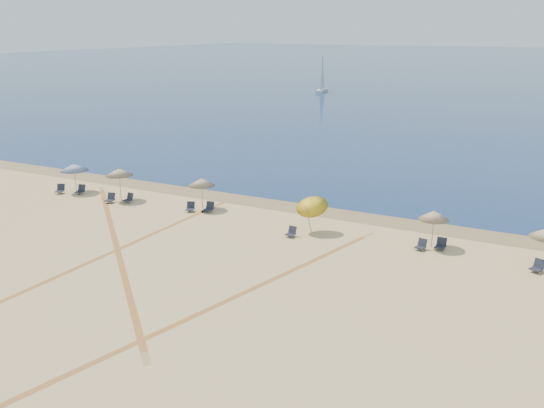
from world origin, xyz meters
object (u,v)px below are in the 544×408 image
Objects in this scene: umbrella_1 at (119,172)px; sailboat_1 at (322,81)px; chair_6 at (291,232)px; chair_8 at (441,244)px; umbrella_2 at (202,182)px; chair_7 at (421,245)px; umbrella_3 at (311,204)px; chair_2 at (110,198)px; umbrella_4 at (434,215)px; chair_4 at (190,207)px; chair_5 at (209,207)px; chair_1 at (81,190)px; chair_9 at (538,266)px; umbrella_0 at (74,167)px; chair_3 at (129,198)px; chair_0 at (60,189)px.

sailboat_1 is at bearing 101.77° from umbrella_1.
chair_8 is at bearing 19.40° from chair_6.
chair_8 is at bearing -1.33° from umbrella_2.
umbrella_3 is at bearing -166.11° from chair_7.
chair_2 is 15.66m from chair_6.
sailboat_1 is at bearing 116.84° from umbrella_4.
umbrella_1 is 3.11× the size of chair_2.
chair_4 is (6.77, 0.93, -0.02)m from chair_2.
chair_4 is 0.11× the size of sailboat_1.
chair_5 is 15.60m from chair_7.
chair_2 is at bearing -177.41° from umbrella_3.
umbrella_2 is 3.18× the size of chair_5.
sailboat_1 is at bearing 90.10° from chair_2.
umbrella_3 is 3.57× the size of chair_5.
chair_2 is at bearing -22.16° from chair_1.
chair_4 is at bearing -157.03° from chair_9.
umbrella_4 reaches higher than chair_4.
umbrella_3 is at bearing -8.79° from chair_2.
umbrella_0 reaches higher than chair_9.
chair_3 is (1.01, -0.28, -1.90)m from umbrella_1.
umbrella_1 is at bearing -175.74° from chair_8.
chair_5 is at bearing -179.36° from umbrella_4.
chair_1 is at bearing -1.01° from chair_0.
chair_2 is 24.71m from chair_8.
chair_5 reaches higher than chair_7.
chair_2 is at bearing -173.61° from chair_8.
umbrella_4 is 3.16× the size of chair_5.
umbrella_4 is at bearing 1.71° from umbrella_1.
umbrella_1 is 3.04× the size of chair_4.
chair_1 is 33.95m from chair_9.
chair_0 is at bearing -172.32° from umbrella_2.
umbrella_0 is at bearing 178.49° from chair_5.
chair_8 is (24.67, 1.46, -0.01)m from chair_2.
umbrella_2 reaches higher than chair_1.
umbrella_4 is 90.29m from sailboat_1.
chair_3 is (-22.83, -0.99, -1.71)m from umbrella_4.
chair_5 is (0.86, -0.41, -1.72)m from umbrella_2.
umbrella_3 is at bearing -173.34° from umbrella_4.
umbrella_4 is at bearing 21.39° from chair_6.
umbrella_3 is at bearing -6.93° from umbrella_2.
umbrella_0 is 20.36m from chair_6.
chair_4 is (-17.31, -0.71, -1.72)m from umbrella_4.
chair_1 reaches higher than chair_6.
chair_4 is (10.59, 0.13, -0.02)m from chair_1.
chair_6 is (14.39, -1.25, -0.03)m from chair_3.
sailboat_1 reaches higher than chair_7.
umbrella_3 is at bearing -73.96° from sailboat_1.
umbrella_0 is at bearing -167.46° from chair_7.
chair_6 is at bearing 4.51° from chair_3.
chair_5 is 7.88m from chair_6.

